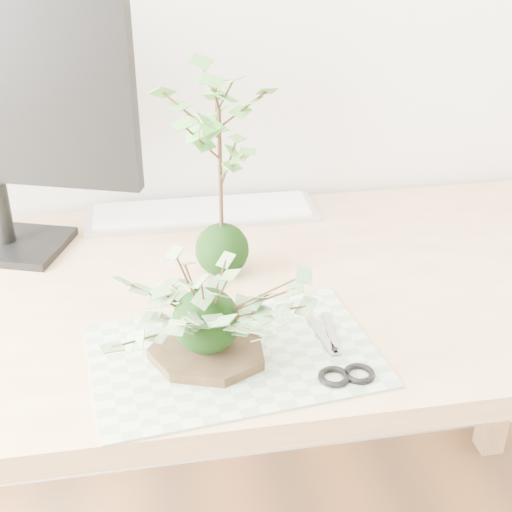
% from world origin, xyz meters
% --- Properties ---
extents(desk, '(1.60, 0.70, 0.74)m').
position_xyz_m(desk, '(-0.05, 1.23, 0.65)').
color(desk, tan).
rests_on(desk, ground_plane).
extents(cutting_mat, '(0.42, 0.31, 0.00)m').
position_xyz_m(cutting_mat, '(-0.05, 1.03, 0.74)').
color(cutting_mat, gray).
rests_on(cutting_mat, desk).
extents(stone_dish, '(0.22, 0.22, 0.01)m').
position_xyz_m(stone_dish, '(-0.09, 1.03, 0.75)').
color(stone_dish, black).
rests_on(stone_dish, cutting_mat).
extents(ivy_kokedama, '(0.29, 0.29, 0.19)m').
position_xyz_m(ivy_kokedama, '(-0.09, 1.03, 0.85)').
color(ivy_kokedama, black).
rests_on(ivy_kokedama, stone_dish).
extents(maple_kokedama, '(0.25, 0.25, 0.38)m').
position_xyz_m(maple_kokedama, '(-0.03, 1.27, 1.01)').
color(maple_kokedama, black).
rests_on(maple_kokedama, desk).
extents(keyboard, '(0.46, 0.14, 0.02)m').
position_xyz_m(keyboard, '(-0.04, 1.51, 0.75)').
color(keyboard, silver).
rests_on(keyboard, desk).
extents(scissors, '(0.08, 0.18, 0.01)m').
position_xyz_m(scissors, '(0.09, 0.98, 0.75)').
color(scissors, gray).
rests_on(scissors, cutting_mat).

